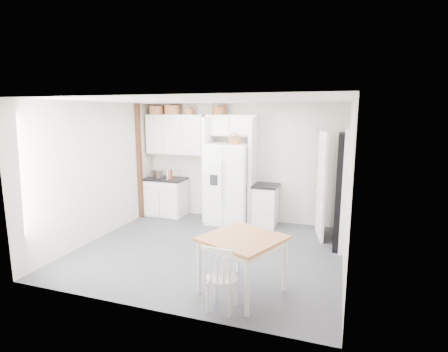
% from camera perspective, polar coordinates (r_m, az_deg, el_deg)
% --- Properties ---
extents(floor, '(4.50, 4.50, 0.00)m').
position_cam_1_polar(floor, '(6.33, -2.48, -11.99)').
color(floor, '#33333D').
rests_on(floor, ground).
extents(ceiling, '(4.50, 4.50, 0.00)m').
position_cam_1_polar(ceiling, '(5.85, -2.69, 12.25)').
color(ceiling, white).
rests_on(ceiling, wall_back).
extents(wall_back, '(4.50, 0.00, 4.50)m').
position_cam_1_polar(wall_back, '(7.83, 2.75, 2.25)').
color(wall_back, beige).
rests_on(wall_back, floor).
extents(wall_left, '(0.00, 4.00, 4.00)m').
position_cam_1_polar(wall_left, '(7.08, -19.81, 0.77)').
color(wall_left, beige).
rests_on(wall_left, floor).
extents(wall_right, '(0.00, 4.00, 4.00)m').
position_cam_1_polar(wall_right, '(5.56, 19.57, -1.73)').
color(wall_right, beige).
rests_on(wall_right, floor).
extents(refrigerator, '(0.90, 0.73, 1.75)m').
position_cam_1_polar(refrigerator, '(7.58, 0.82, -1.28)').
color(refrigerator, white).
rests_on(refrigerator, floor).
extents(base_cab_left, '(0.91, 0.58, 0.85)m').
position_cam_1_polar(base_cab_left, '(8.37, -9.50, -3.45)').
color(base_cab_left, white).
rests_on(base_cab_left, floor).
extents(base_cab_right, '(0.48, 0.58, 0.85)m').
position_cam_1_polar(base_cab_right, '(7.57, 6.79, -4.87)').
color(base_cab_right, white).
rests_on(base_cab_right, floor).
extents(dining_table, '(1.23, 1.23, 0.78)m').
position_cam_1_polar(dining_table, '(4.84, 3.00, -14.25)').
color(dining_table, '#A05B32').
rests_on(dining_table, floor).
extents(windsor_chair, '(0.41, 0.37, 0.82)m').
position_cam_1_polar(windsor_chair, '(4.44, -0.29, -16.39)').
color(windsor_chair, white).
rests_on(windsor_chair, floor).
extents(counter_left, '(0.95, 0.62, 0.04)m').
position_cam_1_polar(counter_left, '(8.28, -9.59, -0.48)').
color(counter_left, black).
rests_on(counter_left, base_cab_left).
extents(counter_right, '(0.52, 0.62, 0.04)m').
position_cam_1_polar(counter_right, '(7.46, 6.86, -1.57)').
color(counter_right, black).
rests_on(counter_right, base_cab_right).
extents(toaster, '(0.32, 0.24, 0.20)m').
position_cam_1_polar(toaster, '(8.25, -10.91, 0.28)').
color(toaster, silver).
rests_on(toaster, counter_left).
extents(cookbook_red, '(0.07, 0.16, 0.23)m').
position_cam_1_polar(cookbook_red, '(8.10, -8.66, 0.26)').
color(cookbook_red, '#9E2C22').
rests_on(cookbook_red, counter_left).
extents(cookbook_cream, '(0.07, 0.15, 0.23)m').
position_cam_1_polar(cookbook_cream, '(8.12, -8.93, 0.27)').
color(cookbook_cream, beige).
rests_on(cookbook_cream, counter_left).
extents(basket_upper_a, '(0.34, 0.34, 0.19)m').
position_cam_1_polar(basket_upper_a, '(8.37, -10.98, 10.47)').
color(basket_upper_a, brown).
rests_on(basket_upper_a, upper_cabinet).
extents(basket_upper_b, '(0.36, 0.36, 0.21)m').
position_cam_1_polar(basket_upper_b, '(8.17, -8.45, 10.62)').
color(basket_upper_b, brown).
rests_on(basket_upper_b, upper_cabinet).
extents(basket_upper_c, '(0.22, 0.22, 0.13)m').
position_cam_1_polar(basket_upper_c, '(7.99, -5.78, 10.39)').
color(basket_upper_c, brown).
rests_on(basket_upper_c, upper_cabinet).
extents(basket_bridge_a, '(0.31, 0.31, 0.17)m').
position_cam_1_polar(basket_bridge_a, '(7.72, -0.81, 10.60)').
color(basket_bridge_a, brown).
rests_on(basket_bridge_a, bridge_cabinet).
extents(basket_fridge_b, '(0.25, 0.25, 0.13)m').
position_cam_1_polar(basket_fridge_b, '(7.30, 1.73, 5.73)').
color(basket_fridge_b, brown).
rests_on(basket_fridge_b, refrigerator).
extents(upper_cabinet, '(1.40, 0.34, 0.90)m').
position_cam_1_polar(upper_cabinet, '(8.15, -7.81, 6.73)').
color(upper_cabinet, white).
rests_on(upper_cabinet, wall_back).
extents(bridge_cabinet, '(1.12, 0.34, 0.45)m').
position_cam_1_polar(bridge_cabinet, '(7.63, 1.35, 8.27)').
color(bridge_cabinet, white).
rests_on(bridge_cabinet, wall_back).
extents(fridge_panel_left, '(0.08, 0.60, 2.30)m').
position_cam_1_polar(fridge_panel_left, '(7.78, -2.55, 1.08)').
color(fridge_panel_left, white).
rests_on(fridge_panel_left, floor).
extents(fridge_panel_right, '(0.08, 0.60, 2.30)m').
position_cam_1_polar(fridge_panel_right, '(7.47, 4.75, 0.66)').
color(fridge_panel_right, white).
rests_on(fridge_panel_right, floor).
extents(trim_post, '(0.09, 0.09, 2.60)m').
position_cam_1_polar(trim_post, '(8.14, -13.64, 2.28)').
color(trim_post, '#3A1D10').
rests_on(trim_post, floor).
extents(doorway_void, '(0.18, 0.85, 2.05)m').
position_cam_1_polar(doorway_void, '(6.60, 18.57, -2.27)').
color(doorway_void, black).
rests_on(doorway_void, floor).
extents(door_slab, '(0.21, 0.79, 2.05)m').
position_cam_1_polar(door_slab, '(6.93, 15.62, -1.51)').
color(door_slab, white).
rests_on(door_slab, floor).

